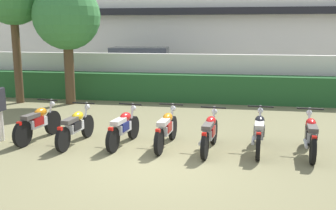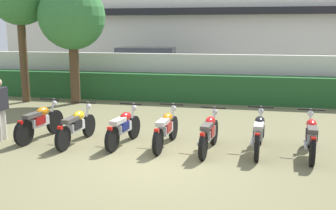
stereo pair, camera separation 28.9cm
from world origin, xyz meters
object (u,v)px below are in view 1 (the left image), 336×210
at_px(motorcycle_in_row_2, 123,127).
at_px(motorcycle_in_row_5, 259,132).
at_px(tree_far_side, 67,17).
at_px(motorcycle_in_row_3, 166,128).
at_px(parked_car, 143,67).
at_px(motorcycle_in_row_6, 311,135).
at_px(motorcycle_in_row_1, 75,127).
at_px(motorcycle_in_row_0, 38,123).
at_px(motorcycle_in_row_4, 210,132).

height_order(motorcycle_in_row_2, motorcycle_in_row_5, motorcycle_in_row_5).
bearing_deg(motorcycle_in_row_5, tree_far_side, 58.76).
bearing_deg(motorcycle_in_row_5, motorcycle_in_row_3, 94.37).
bearing_deg(motorcycle_in_row_2, tree_far_side, 43.64).
relative_size(parked_car, tree_far_side, 1.05).
height_order(motorcycle_in_row_3, motorcycle_in_row_6, motorcycle_in_row_6).
distance_m(tree_far_side, motorcycle_in_row_1, 6.07).
relative_size(parked_car, motorcycle_in_row_0, 2.51).
height_order(motorcycle_in_row_1, motorcycle_in_row_5, motorcycle_in_row_5).
height_order(parked_car, motorcycle_in_row_6, parked_car).
height_order(tree_far_side, motorcycle_in_row_6, tree_far_side).
height_order(tree_far_side, motorcycle_in_row_2, tree_far_side).
bearing_deg(parked_car, tree_far_side, -113.80).
distance_m(motorcycle_in_row_0, motorcycle_in_row_3, 3.27).
bearing_deg(motorcycle_in_row_2, motorcycle_in_row_3, -78.38).
height_order(parked_car, motorcycle_in_row_0, parked_car).
relative_size(motorcycle_in_row_0, motorcycle_in_row_1, 0.99).
xyz_separation_m(motorcycle_in_row_1, motorcycle_in_row_5, (4.37, 0.19, 0.02)).
relative_size(motorcycle_in_row_0, motorcycle_in_row_6, 0.96).
bearing_deg(motorcycle_in_row_0, motorcycle_in_row_3, -81.09).
distance_m(tree_far_side, motorcycle_in_row_5, 8.60).
bearing_deg(motorcycle_in_row_4, tree_far_side, 54.30).
height_order(motorcycle_in_row_4, motorcycle_in_row_6, motorcycle_in_row_6).
relative_size(motorcycle_in_row_1, motorcycle_in_row_4, 1.03).
xyz_separation_m(parked_car, motorcycle_in_row_0, (-0.41, -9.56, -0.48)).
distance_m(motorcycle_in_row_4, motorcycle_in_row_5, 1.13).
bearing_deg(motorcycle_in_row_3, motorcycle_in_row_0, 94.81).
bearing_deg(motorcycle_in_row_1, motorcycle_in_row_4, -85.81).
xyz_separation_m(motorcycle_in_row_5, motorcycle_in_row_6, (1.12, -0.05, -0.00)).
distance_m(motorcycle_in_row_0, motorcycle_in_row_2, 2.24).
height_order(tree_far_side, motorcycle_in_row_5, tree_far_side).
distance_m(parked_car, motorcycle_in_row_3, 9.97).
relative_size(tree_far_side, motorcycle_in_row_0, 2.39).
bearing_deg(motorcycle_in_row_1, motorcycle_in_row_6, -84.50).
distance_m(motorcycle_in_row_0, motorcycle_in_row_6, 6.55).
bearing_deg(motorcycle_in_row_3, tree_far_side, 47.88).
relative_size(motorcycle_in_row_1, motorcycle_in_row_6, 0.97).
height_order(parked_car, motorcycle_in_row_2, parked_car).
distance_m(motorcycle_in_row_1, motorcycle_in_row_5, 4.37).
distance_m(tree_far_side, motorcycle_in_row_4, 7.88).
bearing_deg(motorcycle_in_row_0, tree_far_side, 22.87).
relative_size(motorcycle_in_row_0, motorcycle_in_row_3, 0.98).
relative_size(tree_far_side, motorcycle_in_row_4, 2.43).
distance_m(motorcycle_in_row_2, motorcycle_in_row_5, 3.19).
xyz_separation_m(parked_car, motorcycle_in_row_4, (3.90, -9.71, -0.49)).
height_order(motorcycle_in_row_5, motorcycle_in_row_6, motorcycle_in_row_5).
xyz_separation_m(motorcycle_in_row_2, motorcycle_in_row_4, (2.08, -0.10, 0.00)).
relative_size(parked_car, motorcycle_in_row_3, 2.45).
bearing_deg(motorcycle_in_row_4, motorcycle_in_row_5, -74.87).
distance_m(motorcycle_in_row_1, motorcycle_in_row_6, 5.49).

